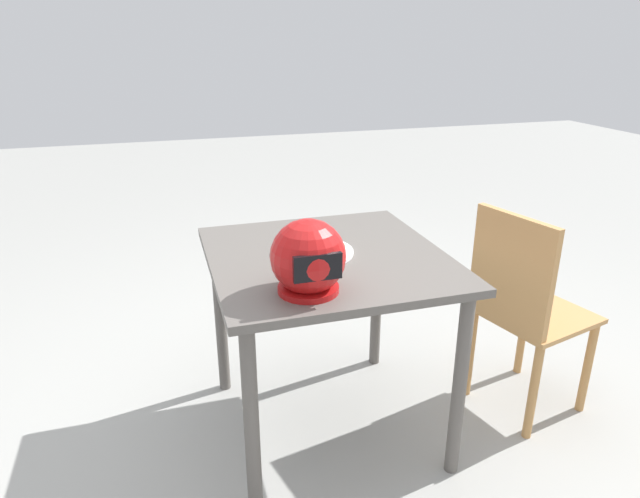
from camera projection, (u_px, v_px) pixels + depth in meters
The scene contains 6 objects.
ground_plane at pixel (326, 424), 2.34m from camera, with size 14.00×14.00×0.00m, color #9E9E99.
dining_table at pixel (327, 281), 2.10m from camera, with size 0.86×0.89×0.77m.
pizza_plate at pixel (313, 252), 2.07m from camera, with size 0.30×0.30×0.01m, color white.
pizza at pixel (313, 247), 2.07m from camera, with size 0.24×0.24×0.05m.
motorcycle_helmet at pixel (308, 258), 1.73m from camera, with size 0.24×0.24×0.24m.
chair_side at pixel (522, 304), 2.26m from camera, with size 0.49×0.49×0.90m.
Camera 1 is at (0.58, 1.83, 1.53)m, focal length 31.24 mm.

